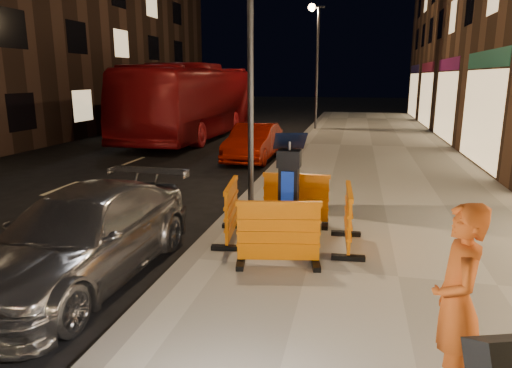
% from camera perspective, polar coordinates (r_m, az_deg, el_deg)
% --- Properties ---
extents(ground_plane, '(120.00, 120.00, 0.00)m').
position_cam_1_polar(ground_plane, '(7.03, -8.27, -10.28)').
color(ground_plane, black).
rests_on(ground_plane, ground).
extents(sidewalk, '(6.00, 60.00, 0.15)m').
position_cam_1_polar(sidewalk, '(6.63, 17.31, -11.56)').
color(sidewalk, '#9B988D').
rests_on(sidewalk, ground).
extents(kerb, '(0.30, 60.00, 0.15)m').
position_cam_1_polar(kerb, '(7.00, -8.29, -9.72)').
color(kerb, slate).
rests_on(kerb, ground).
extents(parking_kiosk, '(0.59, 0.59, 1.71)m').
position_cam_1_polar(parking_kiosk, '(7.29, 4.10, -0.99)').
color(parking_kiosk, black).
rests_on(parking_kiosk, sidewalk).
extents(barrier_front, '(1.29, 0.71, 0.95)m').
position_cam_1_polar(barrier_front, '(6.50, 2.81, -6.24)').
color(barrier_front, orange).
rests_on(barrier_front, sidewalk).
extents(barrier_back, '(1.24, 0.55, 0.95)m').
position_cam_1_polar(barrier_back, '(8.29, 5.02, -1.94)').
color(barrier_back, orange).
rests_on(barrier_back, sidewalk).
extents(barrier_kerbside, '(0.65, 1.28, 0.95)m').
position_cam_1_polar(barrier_kerbside, '(7.58, -3.09, -3.38)').
color(barrier_kerbside, orange).
rests_on(barrier_kerbside, sidewalk).
extents(barrier_bldgside, '(0.57, 1.25, 0.95)m').
position_cam_1_polar(barrier_bldgside, '(7.32, 11.45, -4.23)').
color(barrier_bldgside, orange).
rests_on(barrier_bldgside, sidewalk).
extents(car_silver, '(1.89, 4.36, 1.25)m').
position_cam_1_polar(car_silver, '(7.07, -20.44, -10.90)').
color(car_silver, '#A2A2A6').
rests_on(car_silver, ground).
extents(car_red, '(1.41, 3.79, 1.24)m').
position_cam_1_polar(car_red, '(15.70, -0.27, 3.01)').
color(car_red, '#871002').
rests_on(car_red, ground).
extents(bus_doubledecker, '(2.93, 12.08, 3.36)m').
position_cam_1_polar(bus_doubledecker, '(22.03, -7.48, 5.86)').
color(bus_doubledecker, maroon).
rests_on(bus_doubledecker, ground).
extents(man, '(0.42, 0.63, 1.69)m').
position_cam_1_polar(man, '(4.17, 23.81, -13.48)').
color(man, '#AA4312').
rests_on(man, sidewalk).
extents(street_lamp_mid, '(0.12, 0.12, 6.00)m').
position_cam_1_polar(street_lamp_mid, '(9.26, -0.70, 15.47)').
color(street_lamp_mid, '#3F3F44').
rests_on(street_lamp_mid, sidewalk).
extents(street_lamp_far, '(0.12, 0.12, 6.00)m').
position_cam_1_polar(street_lamp_far, '(24.11, 7.64, 13.99)').
color(street_lamp_far, '#3F3F44').
rests_on(street_lamp_far, sidewalk).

